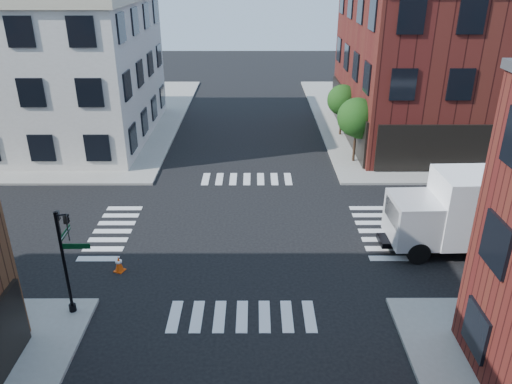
% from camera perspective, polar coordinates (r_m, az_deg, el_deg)
% --- Properties ---
extents(ground, '(120.00, 120.00, 0.00)m').
position_cam_1_polar(ground, '(26.40, -1.26, -4.50)').
color(ground, black).
rests_on(ground, ground).
extents(sidewalk_ne, '(30.00, 30.00, 0.15)m').
position_cam_1_polar(sidewalk_ne, '(50.23, 24.16, 7.75)').
color(sidewalk_ne, gray).
rests_on(sidewalk_ne, ground).
extents(sidewalk_nw, '(30.00, 30.00, 0.15)m').
position_cam_1_polar(sidewalk_nw, '(50.67, -25.52, 7.63)').
color(sidewalk_nw, gray).
rests_on(sidewalk_nw, ground).
extents(building_nw, '(22.00, 16.00, 11.00)m').
position_cam_1_polar(building_nw, '(44.27, -26.99, 12.49)').
color(building_nw, beige).
rests_on(building_nw, ground).
extents(tree_near, '(2.69, 2.69, 4.49)m').
position_cam_1_polar(tree_near, '(35.13, 11.54, 8.13)').
color(tree_near, black).
rests_on(tree_near, ground).
extents(tree_far, '(2.43, 2.43, 4.07)m').
position_cam_1_polar(tree_far, '(40.89, 9.93, 10.15)').
color(tree_far, black).
rests_on(tree_far, ground).
extents(signal_pole, '(1.29, 1.24, 4.60)m').
position_cam_1_polar(signal_pole, '(20.51, -20.94, -6.34)').
color(signal_pole, black).
rests_on(signal_pole, ground).
extents(box_truck, '(8.94, 2.99, 4.00)m').
position_cam_1_polar(box_truck, '(26.26, 24.66, -1.98)').
color(box_truck, white).
rests_on(box_truck, ground).
extents(traffic_cone, '(0.55, 0.55, 0.78)m').
position_cam_1_polar(traffic_cone, '(23.83, -15.40, -7.93)').
color(traffic_cone, '#E4480A').
rests_on(traffic_cone, ground).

